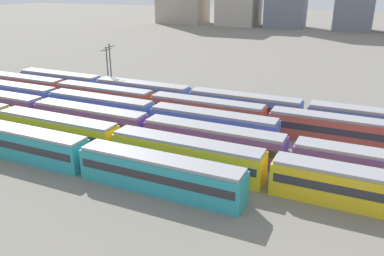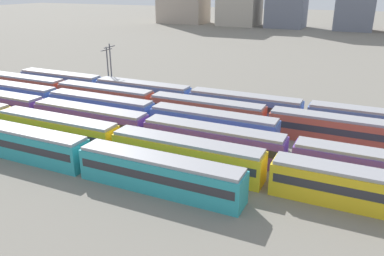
{
  "view_description": "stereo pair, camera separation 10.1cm",
  "coord_description": "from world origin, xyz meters",
  "px_view_note": "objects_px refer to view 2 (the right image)",
  "views": [
    {
      "loc": [
        47.99,
        -30.36,
        20.01
      ],
      "look_at": [
        27.98,
        13.0,
        2.04
      ],
      "focal_mm": 35.9,
      "sensor_mm": 36.0,
      "label": 1
    },
    {
      "loc": [
        48.08,
        -30.32,
        20.01
      ],
      "look_at": [
        27.98,
        13.0,
        2.04
      ],
      "focal_mm": 35.9,
      "sensor_mm": 36.0,
      "label": 2
    }
  ],
  "objects_px": {
    "train_track_0": "(24,143)",
    "catenary_pole_1": "(108,68)",
    "train_track_4": "(152,104)",
    "train_track_5": "(305,114)",
    "train_track_3": "(100,107)",
    "train_track_1": "(268,171)",
    "train_track_2": "(213,141)",
    "catenary_pole_3": "(111,66)"
  },
  "relations": [
    {
      "from": "train_track_3",
      "to": "train_track_4",
      "type": "xyz_separation_m",
      "value": [
        6.32,
        5.2,
        0.0
      ]
    },
    {
      "from": "train_track_4",
      "to": "train_track_5",
      "type": "relative_size",
      "value": 0.66
    },
    {
      "from": "train_track_0",
      "to": "train_track_1",
      "type": "distance_m",
      "value": 29.3
    },
    {
      "from": "train_track_2",
      "to": "train_track_5",
      "type": "relative_size",
      "value": 0.83
    },
    {
      "from": "train_track_4",
      "to": "train_track_5",
      "type": "distance_m",
      "value": 23.83
    },
    {
      "from": "train_track_4",
      "to": "train_track_5",
      "type": "xyz_separation_m",
      "value": [
        23.26,
        5.2,
        0.0
      ]
    },
    {
      "from": "train_track_4",
      "to": "catenary_pole_3",
      "type": "height_order",
      "value": "catenary_pole_3"
    },
    {
      "from": "train_track_4",
      "to": "train_track_1",
      "type": "bearing_deg",
      "value": -34.16
    },
    {
      "from": "train_track_5",
      "to": "catenary_pole_1",
      "type": "relative_size",
      "value": 12.49
    },
    {
      "from": "train_track_0",
      "to": "catenary_pole_3",
      "type": "height_order",
      "value": "catenary_pole_3"
    },
    {
      "from": "train_track_0",
      "to": "catenary_pole_1",
      "type": "distance_m",
      "value": 30.21
    },
    {
      "from": "train_track_0",
      "to": "train_track_4",
      "type": "bearing_deg",
      "value": 74.31
    },
    {
      "from": "train_track_1",
      "to": "train_track_5",
      "type": "xyz_separation_m",
      "value": [
        0.27,
        20.8,
        0.0
      ]
    },
    {
      "from": "train_track_0",
      "to": "train_track_3",
      "type": "xyz_separation_m",
      "value": [
        -0.48,
        15.6,
        0.0
      ]
    },
    {
      "from": "train_track_4",
      "to": "train_track_5",
      "type": "height_order",
      "value": "same"
    },
    {
      "from": "train_track_4",
      "to": "train_track_5",
      "type": "bearing_deg",
      "value": 12.6
    },
    {
      "from": "train_track_1",
      "to": "train_track_5",
      "type": "bearing_deg",
      "value": 89.25
    },
    {
      "from": "train_track_5",
      "to": "catenary_pole_1",
      "type": "xyz_separation_m",
      "value": [
        -37.66,
        2.8,
        3.13
      ]
    },
    {
      "from": "train_track_2",
      "to": "catenary_pole_3",
      "type": "height_order",
      "value": "catenary_pole_3"
    },
    {
      "from": "train_track_0",
      "to": "catenary_pole_3",
      "type": "xyz_separation_m",
      "value": [
        -7.76,
        28.73,
        3.45
      ]
    },
    {
      "from": "train_track_4",
      "to": "catenary_pole_1",
      "type": "height_order",
      "value": "catenary_pole_1"
    },
    {
      "from": "train_track_5",
      "to": "train_track_2",
      "type": "bearing_deg",
      "value": -118.77
    },
    {
      "from": "train_track_5",
      "to": "train_track_4",
      "type": "bearing_deg",
      "value": -167.4
    },
    {
      "from": "train_track_3",
      "to": "catenary_pole_1",
      "type": "distance_m",
      "value": 15.79
    },
    {
      "from": "train_track_1",
      "to": "train_track_4",
      "type": "relative_size",
      "value": 1.51
    },
    {
      "from": "train_track_5",
      "to": "train_track_3",
      "type": "bearing_deg",
      "value": -160.63
    },
    {
      "from": "train_track_0",
      "to": "train_track_5",
      "type": "height_order",
      "value": "same"
    },
    {
      "from": "train_track_1",
      "to": "train_track_4",
      "type": "distance_m",
      "value": 27.78
    },
    {
      "from": "train_track_2",
      "to": "train_track_4",
      "type": "xyz_separation_m",
      "value": [
        -14.69,
        10.4,
        0.0
      ]
    },
    {
      "from": "catenary_pole_3",
      "to": "train_track_3",
      "type": "bearing_deg",
      "value": -60.98
    },
    {
      "from": "train_track_4",
      "to": "train_track_3",
      "type": "bearing_deg",
      "value": -140.56
    },
    {
      "from": "train_track_2",
      "to": "catenary_pole_3",
      "type": "bearing_deg",
      "value": 147.07
    },
    {
      "from": "train_track_3",
      "to": "catenary_pole_3",
      "type": "bearing_deg",
      "value": 119.02
    },
    {
      "from": "catenary_pole_3",
      "to": "train_track_2",
      "type": "bearing_deg",
      "value": -32.93
    },
    {
      "from": "train_track_5",
      "to": "train_track_0",
      "type": "bearing_deg",
      "value": -138.22
    },
    {
      "from": "train_track_0",
      "to": "train_track_1",
      "type": "relative_size",
      "value": 0.5
    },
    {
      "from": "train_track_1",
      "to": "catenary_pole_3",
      "type": "height_order",
      "value": "catenary_pole_3"
    },
    {
      "from": "train_track_2",
      "to": "catenary_pole_1",
      "type": "distance_m",
      "value": 34.57
    },
    {
      "from": "train_track_2",
      "to": "train_track_3",
      "type": "relative_size",
      "value": 1.68
    },
    {
      "from": "train_track_3",
      "to": "catenary_pole_3",
      "type": "relative_size",
      "value": 5.8
    },
    {
      "from": "train_track_2",
      "to": "train_track_5",
      "type": "bearing_deg",
      "value": 61.23
    },
    {
      "from": "train_track_0",
      "to": "train_track_1",
      "type": "height_order",
      "value": "same"
    }
  ]
}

